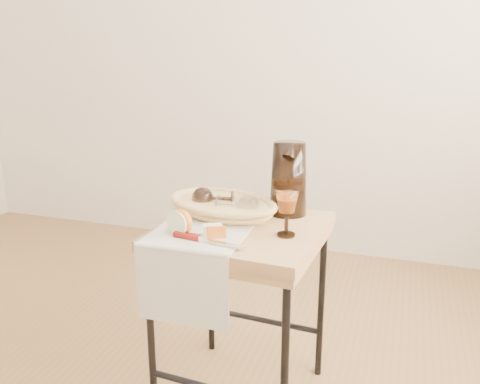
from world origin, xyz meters
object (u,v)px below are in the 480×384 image
at_px(bread_basket, 223,207).
at_px(table_knife, 205,239).
at_px(apple_half, 181,221).
at_px(tea_towel, 198,235).
at_px(goblet_lying_a, 215,198).
at_px(pitcher, 289,179).
at_px(goblet_lying_b, 235,204).
at_px(side_table, 242,314).
at_px(wine_goblet, 287,213).

height_order(bread_basket, table_knife, bread_basket).
bearing_deg(bread_basket, apple_half, -85.90).
distance_m(tea_towel, table_knife, 0.07).
height_order(goblet_lying_a, apple_half, goblet_lying_a).
xyz_separation_m(goblet_lying_a, pitcher, (0.25, 0.07, 0.08)).
relative_size(tea_towel, bread_basket, 0.80).
xyz_separation_m(tea_towel, apple_half, (-0.05, -0.01, 0.04)).
height_order(bread_basket, apple_half, apple_half).
distance_m(bread_basket, goblet_lying_b, 0.06).
distance_m(bread_basket, table_knife, 0.28).
bearing_deg(apple_half, goblet_lying_a, 103.56).
bearing_deg(bread_basket, pitcher, 38.03).
height_order(side_table, table_knife, table_knife).
height_order(tea_towel, pitcher, pitcher).
xyz_separation_m(bread_basket, pitcher, (0.21, 0.08, 0.10)).
relative_size(tea_towel, apple_half, 3.40).
relative_size(pitcher, table_knife, 1.27).
bearing_deg(wine_goblet, pitcher, 101.81).
bearing_deg(wine_goblet, bread_basket, 152.71).
distance_m(side_table, apple_half, 0.42).
bearing_deg(goblet_lying_a, apple_half, 73.72).
bearing_deg(table_knife, bread_basket, 107.62).
bearing_deg(pitcher, goblet_lying_b, -128.93).
bearing_deg(goblet_lying_b, bread_basket, 152.40).
bearing_deg(pitcher, tea_towel, -108.01).
bearing_deg(side_table, tea_towel, -128.45).
distance_m(goblet_lying_a, apple_half, 0.25).
xyz_separation_m(wine_goblet, table_knife, (-0.21, -0.14, -0.06)).
xyz_separation_m(tea_towel, bread_basket, (0.00, 0.22, 0.02)).
height_order(side_table, tea_towel, tea_towel).
xyz_separation_m(tea_towel, goblet_lying_b, (0.06, 0.20, 0.05)).
height_order(goblet_lying_a, pitcher, pitcher).
distance_m(pitcher, wine_goblet, 0.23).
distance_m(tea_towel, bread_basket, 0.22).
height_order(pitcher, apple_half, pitcher).
distance_m(side_table, tea_towel, 0.37).
bearing_deg(goblet_lying_b, apple_half, -122.92).
distance_m(tea_towel, apple_half, 0.07).
bearing_deg(wine_goblet, goblet_lying_b, 151.33).
height_order(wine_goblet, table_knife, wine_goblet).
height_order(tea_towel, goblet_lying_a, goblet_lying_a).
height_order(tea_towel, goblet_lying_b, goblet_lying_b).
bearing_deg(tea_towel, goblet_lying_a, 96.09).
relative_size(pitcher, apple_half, 3.39).
xyz_separation_m(side_table, bread_basket, (-0.10, 0.09, 0.35)).
relative_size(tea_towel, wine_goblet, 2.00).
distance_m(pitcher, table_knife, 0.41).
height_order(goblet_lying_a, goblet_lying_b, goblet_lying_a).
xyz_separation_m(side_table, wine_goblet, (0.16, -0.05, 0.40)).
xyz_separation_m(apple_half, table_knife, (0.10, -0.04, -0.03)).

